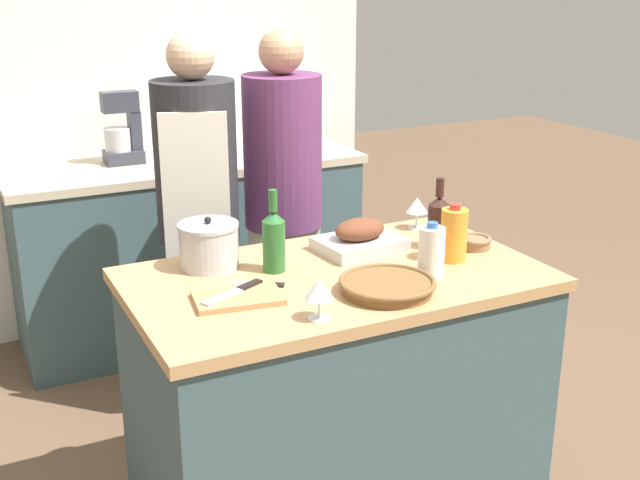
{
  "coord_description": "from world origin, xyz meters",
  "views": [
    {
      "loc": [
        -1.13,
        -2.15,
        1.83
      ],
      "look_at": [
        0.0,
        0.12,
        0.97
      ],
      "focal_mm": 45.0,
      "sensor_mm": 36.0,
      "label": 1
    }
  ],
  "objects_px": {
    "knife_paring": "(260,284)",
    "person_cook_guest": "(283,199)",
    "roasting_pan": "(360,238)",
    "mixing_bowl": "(474,242)",
    "condiment_bottle_short": "(177,140)",
    "stand_mixer": "(122,134)",
    "condiment_bottle_tall": "(228,141)",
    "person_cook_aproned": "(198,212)",
    "wine_glass_right": "(319,290)",
    "knife_chef": "(235,291)",
    "milk_jug": "(431,251)",
    "cutting_board": "(238,298)",
    "wine_bottle_green": "(274,239)",
    "stock_pot": "(209,245)",
    "wine_glass_left": "(417,206)",
    "wicker_basket": "(387,285)",
    "juice_jug": "(454,235)",
    "wine_bottle_dark": "(438,221)"
  },
  "relations": [
    {
      "from": "wine_glass_right",
      "to": "person_cook_aproned",
      "type": "relative_size",
      "value": 0.08
    },
    {
      "from": "stand_mixer",
      "to": "condiment_bottle_short",
      "type": "xyz_separation_m",
      "value": [
        0.27,
        0.02,
        -0.06
      ]
    },
    {
      "from": "knife_paring",
      "to": "condiment_bottle_tall",
      "type": "bearing_deg",
      "value": 73.01
    },
    {
      "from": "cutting_board",
      "to": "person_cook_aproned",
      "type": "distance_m",
      "value": 0.95
    },
    {
      "from": "stock_pot",
      "to": "knife_paring",
      "type": "distance_m",
      "value": 0.25
    },
    {
      "from": "stock_pot",
      "to": "person_cook_aproned",
      "type": "bearing_deg",
      "value": 75.19
    },
    {
      "from": "stock_pot",
      "to": "condiment_bottle_tall",
      "type": "relative_size",
      "value": 1.29
    },
    {
      "from": "wine_glass_left",
      "to": "person_cook_guest",
      "type": "distance_m",
      "value": 0.68
    },
    {
      "from": "mixing_bowl",
      "to": "knife_chef",
      "type": "bearing_deg",
      "value": -176.96
    },
    {
      "from": "stock_pot",
      "to": "wine_glass_left",
      "type": "distance_m",
      "value": 0.84
    },
    {
      "from": "stand_mixer",
      "to": "wicker_basket",
      "type": "bearing_deg",
      "value": -79.79
    },
    {
      "from": "wine_bottle_green",
      "to": "stock_pot",
      "type": "bearing_deg",
      "value": 144.09
    },
    {
      "from": "knife_chef",
      "to": "juice_jug",
      "type": "bearing_deg",
      "value": -1.57
    },
    {
      "from": "wicker_basket",
      "to": "milk_jug",
      "type": "height_order",
      "value": "milk_jug"
    },
    {
      "from": "knife_paring",
      "to": "person_cook_guest",
      "type": "bearing_deg",
      "value": 61.9
    },
    {
      "from": "knife_chef",
      "to": "wine_bottle_green",
      "type": "bearing_deg",
      "value": 38.64
    },
    {
      "from": "milk_jug",
      "to": "condiment_bottle_short",
      "type": "distance_m",
      "value": 1.89
    },
    {
      "from": "roasting_pan",
      "to": "condiment_bottle_short",
      "type": "xyz_separation_m",
      "value": [
        -0.18,
        1.56,
        0.08
      ]
    },
    {
      "from": "stock_pot",
      "to": "person_cook_guest",
      "type": "distance_m",
      "value": 0.86
    },
    {
      "from": "knife_chef",
      "to": "cutting_board",
      "type": "bearing_deg",
      "value": -89.21
    },
    {
      "from": "wicker_basket",
      "to": "wine_glass_left",
      "type": "height_order",
      "value": "wine_glass_left"
    },
    {
      "from": "person_cook_aproned",
      "to": "wine_bottle_green",
      "type": "bearing_deg",
      "value": -69.72
    },
    {
      "from": "wine_bottle_green",
      "to": "person_cook_guest",
      "type": "distance_m",
      "value": 0.88
    },
    {
      "from": "cutting_board",
      "to": "person_cook_guest",
      "type": "bearing_deg",
      "value": 59.14
    },
    {
      "from": "wicker_basket",
      "to": "juice_jug",
      "type": "relative_size",
      "value": 1.51
    },
    {
      "from": "wicker_basket",
      "to": "knife_chef",
      "type": "height_order",
      "value": "wicker_basket"
    },
    {
      "from": "mixing_bowl",
      "to": "condiment_bottle_short",
      "type": "distance_m",
      "value": 1.81
    },
    {
      "from": "person_cook_aproned",
      "to": "stand_mixer",
      "type": "bearing_deg",
      "value": 115.78
    },
    {
      "from": "mixing_bowl",
      "to": "roasting_pan",
      "type": "bearing_deg",
      "value": 156.95
    },
    {
      "from": "wine_glass_left",
      "to": "wine_glass_right",
      "type": "xyz_separation_m",
      "value": [
        -0.7,
        -0.58,
        -0.0
      ]
    },
    {
      "from": "stand_mixer",
      "to": "knife_paring",
      "type": "bearing_deg",
      "value": -89.36
    },
    {
      "from": "mixing_bowl",
      "to": "stand_mixer",
      "type": "bearing_deg",
      "value": 116.1
    },
    {
      "from": "roasting_pan",
      "to": "knife_chef",
      "type": "bearing_deg",
      "value": -159.05
    },
    {
      "from": "wicker_basket",
      "to": "stock_pot",
      "type": "bearing_deg",
      "value": 132.39
    },
    {
      "from": "wine_glass_right",
      "to": "knife_paring",
      "type": "bearing_deg",
      "value": 99.72
    },
    {
      "from": "juice_jug",
      "to": "stand_mixer",
      "type": "height_order",
      "value": "stand_mixer"
    },
    {
      "from": "mixing_bowl",
      "to": "knife_chef",
      "type": "relative_size",
      "value": 0.54
    },
    {
      "from": "milk_jug",
      "to": "cutting_board",
      "type": "bearing_deg",
      "value": 173.11
    },
    {
      "from": "wine_bottle_green",
      "to": "wine_bottle_dark",
      "type": "height_order",
      "value": "wine_bottle_green"
    },
    {
      "from": "condiment_bottle_short",
      "to": "wine_glass_left",
      "type": "bearing_deg",
      "value": -70.9
    },
    {
      "from": "condiment_bottle_short",
      "to": "roasting_pan",
      "type": "bearing_deg",
      "value": -83.24
    },
    {
      "from": "mixing_bowl",
      "to": "person_cook_guest",
      "type": "distance_m",
      "value": 0.95
    },
    {
      "from": "juice_jug",
      "to": "wine_glass_right",
      "type": "relative_size",
      "value": 1.63
    },
    {
      "from": "wine_bottle_green",
      "to": "condiment_bottle_short",
      "type": "height_order",
      "value": "wine_bottle_green"
    },
    {
      "from": "roasting_pan",
      "to": "mixing_bowl",
      "type": "bearing_deg",
      "value": -23.05
    },
    {
      "from": "roasting_pan",
      "to": "person_cook_guest",
      "type": "height_order",
      "value": "person_cook_guest"
    },
    {
      "from": "knife_chef",
      "to": "condiment_bottle_tall",
      "type": "bearing_deg",
      "value": 70.33
    },
    {
      "from": "milk_jug",
      "to": "wine_bottle_dark",
      "type": "xyz_separation_m",
      "value": [
        0.17,
        0.21,
        0.02
      ]
    },
    {
      "from": "stock_pot",
      "to": "mixing_bowl",
      "type": "relative_size",
      "value": 1.64
    },
    {
      "from": "wine_bottle_green",
      "to": "wine_bottle_dark",
      "type": "distance_m",
      "value": 0.61
    }
  ]
}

